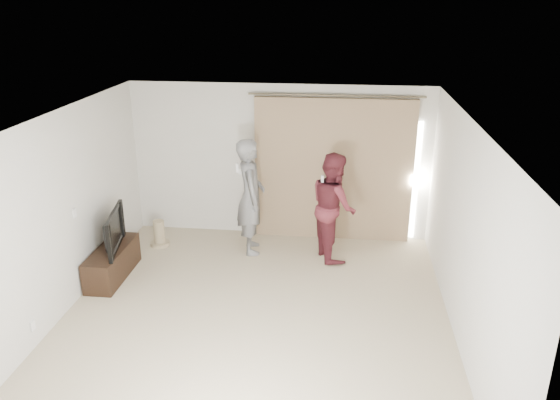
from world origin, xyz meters
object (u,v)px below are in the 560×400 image
(person_woman, at_px, (333,206))
(tv, at_px, (108,230))
(person_man, at_px, (251,196))
(tv_console, at_px, (112,263))

(person_woman, bearing_deg, tv, -161.47)
(tv, bearing_deg, person_man, -70.78)
(tv_console, xyz_separation_m, person_man, (1.89, 1.12, 0.71))
(tv_console, distance_m, tv, 0.52)
(tv_console, bearing_deg, person_man, 30.69)
(tv, relative_size, person_man, 0.53)
(tv_console, relative_size, tv, 1.19)
(person_woman, bearing_deg, person_man, 177.80)
(tv_console, distance_m, person_woman, 3.43)
(tv, height_order, person_woman, person_woman)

